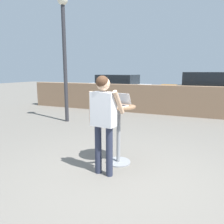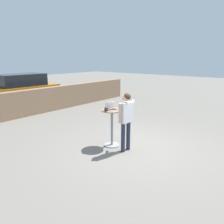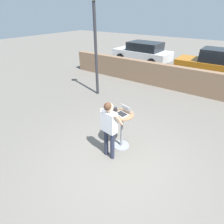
{
  "view_description": "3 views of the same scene",
  "coord_description": "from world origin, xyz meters",
  "px_view_note": "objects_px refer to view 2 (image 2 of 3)",
  "views": [
    {
      "loc": [
        1.12,
        -2.91,
        1.67
      ],
      "look_at": [
        -0.29,
        0.36,
        1.0
      ],
      "focal_mm": 35.0,
      "sensor_mm": 36.0,
      "label": 1
    },
    {
      "loc": [
        -4.9,
        -3.12,
        2.49
      ],
      "look_at": [
        -0.53,
        0.43,
        1.08
      ],
      "focal_mm": 35.0,
      "sensor_mm": 36.0,
      "label": 2
    },
    {
      "loc": [
        1.69,
        -2.68,
        3.37
      ],
      "look_at": [
        -0.41,
        0.34,
        1.22
      ],
      "focal_mm": 28.0,
      "sensor_mm": 36.0,
      "label": 3
    }
  ],
  "objects_px": {
    "coffee_mug": "(106,109)",
    "parked_car_near_street": "(20,89)",
    "cafe_table": "(112,124)",
    "standing_person": "(126,115)",
    "laptop": "(112,108)"
  },
  "relations": [
    {
      "from": "cafe_table",
      "to": "laptop",
      "type": "height_order",
      "value": "laptop"
    },
    {
      "from": "standing_person",
      "to": "parked_car_near_street",
      "type": "height_order",
      "value": "parked_car_near_street"
    },
    {
      "from": "coffee_mug",
      "to": "parked_car_near_street",
      "type": "distance_m",
      "value": 7.86
    },
    {
      "from": "cafe_table",
      "to": "standing_person",
      "type": "bearing_deg",
      "value": -95.41
    },
    {
      "from": "coffee_mug",
      "to": "standing_person",
      "type": "relative_size",
      "value": 0.08
    },
    {
      "from": "cafe_table",
      "to": "standing_person",
      "type": "relative_size",
      "value": 0.66
    },
    {
      "from": "parked_car_near_street",
      "to": "standing_person",
      "type": "bearing_deg",
      "value": -100.08
    },
    {
      "from": "coffee_mug",
      "to": "parked_car_near_street",
      "type": "xyz_separation_m",
      "value": [
        1.64,
        7.68,
        -0.3
      ]
    },
    {
      "from": "cafe_table",
      "to": "parked_car_near_street",
      "type": "bearing_deg",
      "value": 79.6
    },
    {
      "from": "parked_car_near_street",
      "to": "coffee_mug",
      "type": "bearing_deg",
      "value": -102.05
    },
    {
      "from": "cafe_table",
      "to": "coffee_mug",
      "type": "relative_size",
      "value": 8.02
    },
    {
      "from": "cafe_table",
      "to": "laptop",
      "type": "bearing_deg",
      "value": 53.85
    },
    {
      "from": "cafe_table",
      "to": "parked_car_near_street",
      "type": "height_order",
      "value": "parked_car_near_street"
    },
    {
      "from": "coffee_mug",
      "to": "parked_car_near_street",
      "type": "bearing_deg",
      "value": 77.95
    },
    {
      "from": "standing_person",
      "to": "laptop",
      "type": "bearing_deg",
      "value": 83.38
    }
  ]
}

